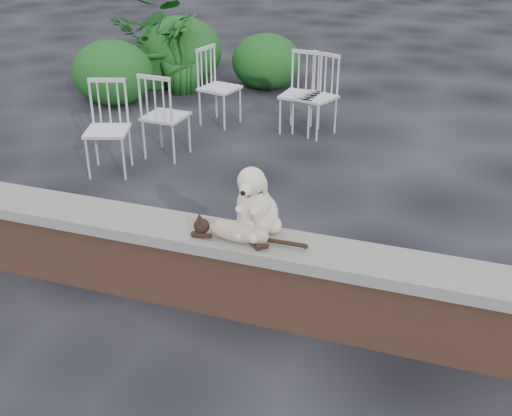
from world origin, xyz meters
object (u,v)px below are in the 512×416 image
(chair_e, at_px, (220,87))
(potted_plant_a, at_px, (157,41))
(chair_a, at_px, (107,129))
(potted_plant_b, at_px, (182,53))
(chair_d, at_px, (315,96))
(chair_b, at_px, (300,94))
(chair_c, at_px, (166,115))
(dog, at_px, (258,197))
(cat, at_px, (238,230))

(chair_e, height_order, potted_plant_a, potted_plant_a)
(chair_a, distance_m, potted_plant_b, 2.97)
(chair_a, distance_m, potted_plant_a, 3.26)
(chair_d, xyz_separation_m, potted_plant_a, (-2.71, 1.28, 0.19))
(potted_plant_b, bearing_deg, potted_plant_a, 159.95)
(potted_plant_a, distance_m, potted_plant_b, 0.53)
(chair_d, distance_m, chair_b, 0.19)
(chair_c, bearing_deg, chair_e, -93.92)
(dog, xyz_separation_m, chair_e, (-1.70, 3.51, -0.37))
(cat, xyz_separation_m, potted_plant_a, (-3.13, 4.96, 0.00))
(chair_a, bearing_deg, chair_b, 32.03)
(dog, bearing_deg, chair_d, 100.66)
(chair_d, xyz_separation_m, chair_b, (-0.18, 0.02, 0.00))
(chair_d, distance_m, potted_plant_a, 3.00)
(chair_a, bearing_deg, chair_d, 28.39)
(dog, distance_m, chair_b, 3.64)
(dog, relative_size, potted_plant_a, 0.39)
(cat, relative_size, potted_plant_b, 0.82)
(potted_plant_a, bearing_deg, chair_c, -61.15)
(potted_plant_b, bearing_deg, chair_e, -47.46)
(chair_c, xyz_separation_m, potted_plant_b, (-0.89, 2.31, 0.08))
(chair_d, distance_m, potted_plant_b, 2.49)
(dog, xyz_separation_m, potted_plant_b, (-2.73, 4.63, -0.28))
(chair_e, relative_size, chair_a, 1.00)
(potted_plant_a, relative_size, potted_plant_b, 1.19)
(chair_c, height_order, potted_plant_a, potted_plant_a)
(chair_e, bearing_deg, potted_plant_b, 54.33)
(chair_d, bearing_deg, dog, -59.46)
(chair_d, height_order, chair_b, same)
(cat, height_order, chair_e, chair_e)
(dog, distance_m, chair_e, 3.92)
(chair_e, xyz_separation_m, chair_d, (1.20, 0.02, 0.00))
(chair_b, height_order, potted_plant_a, potted_plant_a)
(chair_a, xyz_separation_m, potted_plant_a, (-1.02, 3.09, 0.19))
(potted_plant_a, bearing_deg, potted_plant_b, -20.05)
(chair_a, height_order, chair_b, same)
(dog, relative_size, cat, 0.57)
(chair_a, distance_m, chair_b, 2.38)
(chair_c, relative_size, chair_b, 1.00)
(cat, height_order, chair_d, chair_d)
(dog, bearing_deg, chair_c, 131.00)
(chair_e, bearing_deg, potted_plant_a, 61.16)
(potted_plant_a, bearing_deg, chair_d, -25.28)
(cat, xyz_separation_m, potted_plant_b, (-2.65, 4.78, -0.10))
(cat, height_order, chair_b, chair_b)
(cat, bearing_deg, chair_b, 101.86)
(chair_d, bearing_deg, chair_e, -156.73)
(potted_plant_b, bearing_deg, chair_a, -79.62)
(chair_d, distance_m, chair_c, 1.80)
(chair_e, distance_m, chair_c, 1.20)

